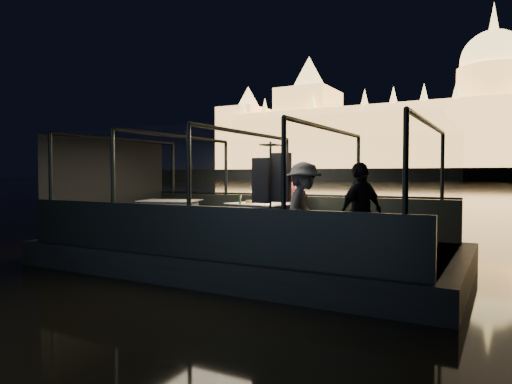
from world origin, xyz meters
The scene contains 30 objects.
river_water centered at (0.00, 80.00, 0.00)m, with size 500.00×500.00×0.00m, color black.
boat_hull centered at (0.00, 0.00, 0.00)m, with size 8.60×4.40×1.00m, color black.
boat_deck centered at (0.00, 0.00, 0.48)m, with size 8.00×4.00×0.04m, color black.
gunwale_port centered at (0.00, 2.00, 0.95)m, with size 8.00×0.08×0.90m, color black.
gunwale_starboard centered at (0.00, -2.00, 0.95)m, with size 8.00×0.08×0.90m, color black.
cabin_glass_port centered at (0.00, 2.00, 2.10)m, with size 8.00×0.02×1.40m, color #99B2B2, non-canonical shape.
cabin_glass_starboard centered at (0.00, -2.00, 2.10)m, with size 8.00×0.02×1.40m, color #99B2B2, non-canonical shape.
cabin_roof_glass centered at (0.00, 0.00, 2.80)m, with size 8.00×4.00×0.02m, color #99B2B2, non-canonical shape.
end_wall_fore centered at (-4.00, 0.00, 1.65)m, with size 0.02×4.00×2.30m, color black, non-canonical shape.
end_wall_aft centered at (4.00, 0.00, 1.65)m, with size 0.02×4.00×2.30m, color black, non-canonical shape.
canopy_ribs centered at (0.00, 0.00, 1.65)m, with size 8.00×4.00×2.30m, color black, non-canonical shape.
embankment centered at (0.00, 210.00, 1.00)m, with size 400.00×140.00×6.00m, color #423D33.
parliament_building centered at (0.00, 175.00, 29.00)m, with size 220.00×32.00×60.00m, color #F2D18C, non-canonical shape.
dining_table_central centered at (-0.19, 1.03, 0.89)m, with size 1.45×1.05×0.77m, color white.
dining_table_aft centered at (-2.82, 0.93, 0.89)m, with size 1.46×1.06×0.78m, color white.
chair_port_left centered at (-0.24, 1.48, 0.95)m, with size 0.44×0.44×0.95m, color black.
chair_port_right centered at (0.43, 1.48, 0.95)m, with size 0.45×0.45×0.96m, color black.
coat_stand centered at (1.24, -1.33, 1.40)m, with size 0.55×0.44×1.99m, color black, non-canonical shape.
person_woman_coral centered at (0.16, 1.75, 1.25)m, with size 0.56×0.37×1.56m, color #DC505B.
person_man_maroon centered at (-0.33, 1.75, 1.25)m, with size 0.79×0.62×1.65m, color #44131C.
passenger_stripe centered at (1.83, -1.29, 1.35)m, with size 1.06×0.60×1.64m, color silver.
passenger_dark centered at (2.75, -1.10, 1.35)m, with size 0.96×0.40×1.63m, color black.
wine_bottle centered at (-0.54, 0.61, 1.42)m, with size 0.06×0.06×0.27m, color #123317.
bread_basket centered at (-0.41, 0.83, 1.31)m, with size 0.18×0.18×0.07m, color brown.
amber_candle centered at (0.14, 0.78, 1.31)m, with size 0.05×0.05×0.07m, color #FC973F.
plate_near centered at (0.35, 0.62, 1.27)m, with size 0.25×0.25×0.02m, color silver.
plate_far centered at (-0.27, 0.94, 1.27)m, with size 0.22×0.22×0.01m, color white.
wine_glass_white centered at (-0.51, 0.61, 1.36)m, with size 0.07×0.07×0.20m, color white, non-canonical shape.
wine_glass_red centered at (0.26, 0.97, 1.36)m, with size 0.07×0.07×0.21m, color silver, non-canonical shape.
wine_glass_empty centered at (0.10, 0.61, 1.36)m, with size 0.07×0.07×0.21m, color white, non-canonical shape.
Camera 1 is at (4.78, -8.30, 1.93)m, focal length 32.00 mm.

